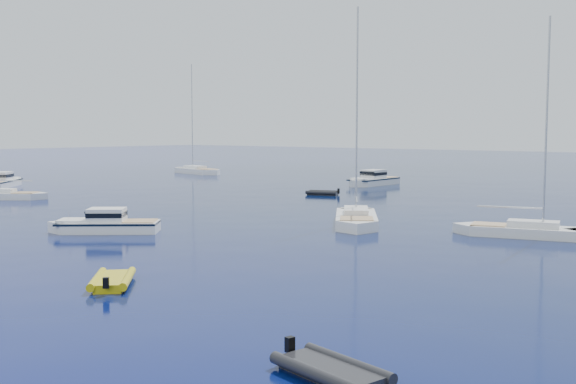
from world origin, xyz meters
TOP-DOWN VIEW (x-y plane):
  - ground at (0.00, 0.00)m, footprint 400.00×400.00m
  - motor_cruiser_left at (-7.06, 11.11)m, footprint 7.54×6.90m
  - motor_cruiser_far_l at (-47.39, 26.09)m, footprint 7.78×8.38m
  - motor_cruiser_horizon at (-14.08, 55.80)m, footprint 3.04×9.29m
  - sailboat_mid_r at (3.72, 25.00)m, footprint 8.55×10.74m
  - sailboat_mid_l at (-33.31, 18.42)m, footprint 9.11×7.58m
  - sailboat_centre at (15.46, 26.83)m, footprint 10.05×5.07m
  - sailboat_far_l at (-47.61, 58.24)m, footprint 12.33×5.43m
  - tender_yellow at (6.32, 1.64)m, footprint 4.04×4.02m
  - tender_grey_near at (20.39, -1.68)m, footprint 3.91×2.68m
  - tender_grey_far at (-11.34, 41.61)m, footprint 3.89×2.92m

SIDE VIEW (x-z plane):
  - ground at x=0.00m, z-range 0.00..0.00m
  - motor_cruiser_left at x=-7.06m, z-range -1.03..1.03m
  - motor_cruiser_far_l at x=-47.39m, z-range -1.15..1.15m
  - motor_cruiser_horizon at x=-14.08m, z-range -1.21..1.21m
  - sailboat_mid_r at x=3.72m, z-range -8.10..8.10m
  - sailboat_mid_l at x=-33.31m, z-range -6.97..6.97m
  - sailboat_centre at x=15.46m, z-range -7.15..7.15m
  - sailboat_far_l at x=-47.61m, z-range -8.78..8.78m
  - tender_yellow at x=6.32m, z-range -0.47..0.47m
  - tender_grey_near at x=20.39m, z-range -0.47..0.47m
  - tender_grey_far at x=-11.34m, z-range -0.47..0.47m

